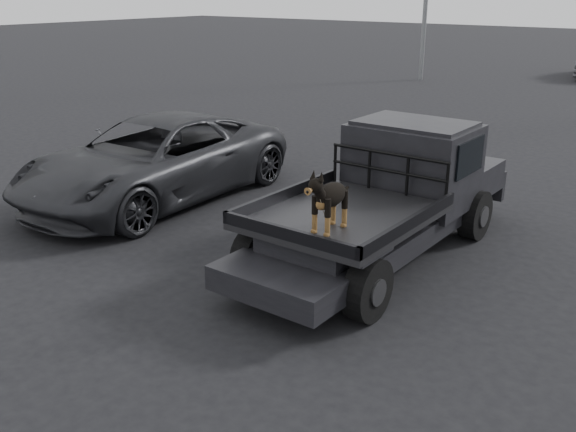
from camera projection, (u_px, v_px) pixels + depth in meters
The scene contains 6 objects.
ground at pixel (289, 302), 7.86m from camera, with size 120.00×120.00×0.00m, color black.
flatbed_ute at pixel (378, 226), 9.05m from camera, with size 2.00×5.40×0.92m, color black, non-canonical shape.
ute_cab at pixel (413, 151), 9.46m from camera, with size 1.72×1.30×0.88m, color black, non-canonical shape.
headache_rack at pixel (388, 173), 8.95m from camera, with size 1.80×0.08×0.55m, color black, non-canonical shape.
dog at pixel (330, 200), 7.50m from camera, with size 0.32×0.60×0.74m, color black, non-canonical shape.
parked_suv at pixel (155, 160), 11.43m from camera, with size 2.44×5.30×1.47m, color #2B2B2F.
Camera 1 is at (4.24, -5.63, 3.64)m, focal length 40.00 mm.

